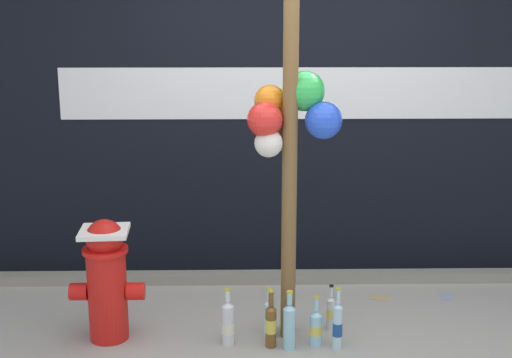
% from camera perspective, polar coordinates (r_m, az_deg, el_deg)
% --- Properties ---
extents(building_wall, '(10.00, 0.21, 3.01)m').
position_cam_1_polar(building_wall, '(5.42, 2.84, 7.75)').
color(building_wall, black).
rests_on(building_wall, ground_plane).
extents(curb_strip, '(8.00, 0.12, 0.08)m').
position_cam_1_polar(curb_strip, '(5.39, 2.94, -8.33)').
color(curb_strip, gray).
rests_on(curb_strip, ground_plane).
extents(memorial_post, '(0.58, 0.40, 3.03)m').
position_cam_1_polar(memorial_post, '(4.12, 2.90, 8.00)').
color(memorial_post, brown).
rests_on(memorial_post, ground_plane).
extents(fire_hydrant, '(0.48, 0.32, 0.81)m').
position_cam_1_polar(fire_hydrant, '(4.45, -12.54, -8.15)').
color(fire_hydrant, red).
rests_on(fire_hydrant, ground_plane).
extents(bottle_0, '(0.08, 0.08, 0.39)m').
position_cam_1_polar(bottle_0, '(4.32, 2.84, -12.25)').
color(bottle_0, '#93CCE0').
rests_on(bottle_0, ground_plane).
extents(bottle_1, '(0.06, 0.06, 0.32)m').
position_cam_1_polar(bottle_1, '(4.60, 6.36, -11.14)').
color(bottle_1, silver).
rests_on(bottle_1, ground_plane).
extents(bottle_2, '(0.08, 0.08, 0.38)m').
position_cam_1_polar(bottle_2, '(4.38, -2.39, -12.09)').
color(bottle_2, silver).
rests_on(bottle_2, ground_plane).
extents(bottle_3, '(0.07, 0.07, 0.37)m').
position_cam_1_polar(bottle_3, '(4.57, 2.51, -11.00)').
color(bottle_3, '#93CCE0').
rests_on(bottle_3, ground_plane).
extents(bottle_4, '(0.06, 0.06, 0.40)m').
position_cam_1_polar(bottle_4, '(4.35, 6.93, -12.21)').
color(bottle_4, '#B2DBEA').
rests_on(bottle_4, ground_plane).
extents(bottle_5, '(0.08, 0.08, 0.33)m').
position_cam_1_polar(bottle_5, '(4.39, 5.10, -12.39)').
color(bottle_5, '#93CCE0').
rests_on(bottle_5, ground_plane).
extents(bottle_6, '(0.07, 0.07, 0.38)m').
position_cam_1_polar(bottle_6, '(4.34, 1.27, -12.22)').
color(bottle_6, brown).
rests_on(bottle_6, ground_plane).
extents(bottle_7, '(0.07, 0.07, 0.33)m').
position_cam_1_polar(bottle_7, '(4.49, 1.10, -11.58)').
color(bottle_7, '#B2DBEA').
rests_on(bottle_7, ground_plane).
extents(litter_0, '(0.12, 0.16, 0.01)m').
position_cam_1_polar(litter_0, '(5.32, 15.82, -9.58)').
color(litter_0, '#8C99B2').
rests_on(litter_0, ground_plane).
extents(litter_2, '(0.17, 0.14, 0.01)m').
position_cam_1_polar(litter_2, '(5.19, 10.47, -9.84)').
color(litter_2, tan).
rests_on(litter_2, ground_plane).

